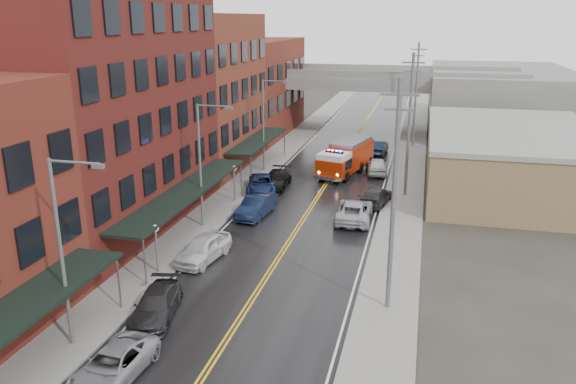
# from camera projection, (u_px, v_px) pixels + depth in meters

# --- Properties ---
(road) EXTENTS (11.00, 160.00, 0.02)m
(road) POSITION_uv_depth(u_px,v_px,m) (311.00, 208.00, 45.02)
(road) COLOR black
(road) RESTS_ON ground
(sidewalk_left) EXTENTS (3.00, 160.00, 0.15)m
(sidewalk_left) POSITION_uv_depth(u_px,v_px,m) (225.00, 201.00, 46.66)
(sidewalk_left) COLOR slate
(sidewalk_left) RESTS_ON ground
(sidewalk_right) EXTENTS (3.00, 160.00, 0.15)m
(sidewalk_right) POSITION_uv_depth(u_px,v_px,m) (403.00, 215.00, 43.34)
(sidewalk_right) COLOR slate
(sidewalk_right) RESTS_ON ground
(curb_left) EXTENTS (0.30, 160.00, 0.15)m
(curb_left) POSITION_uv_depth(u_px,v_px,m) (244.00, 202.00, 46.29)
(curb_left) COLOR gray
(curb_left) RESTS_ON ground
(curb_right) EXTENTS (0.30, 160.00, 0.15)m
(curb_right) POSITION_uv_depth(u_px,v_px,m) (381.00, 213.00, 43.71)
(curb_right) COLOR gray
(curb_right) RESTS_ON ground
(brick_building_b) EXTENTS (9.00, 20.00, 18.00)m
(brick_building_b) POSITION_uv_depth(u_px,v_px,m) (104.00, 103.00, 38.88)
(brick_building_b) COLOR #511615
(brick_building_b) RESTS_ON ground
(brick_building_c) EXTENTS (9.00, 15.00, 15.00)m
(brick_building_c) POSITION_uv_depth(u_px,v_px,m) (201.00, 93.00, 55.56)
(brick_building_c) COLOR maroon
(brick_building_c) RESTS_ON ground
(brick_building_far) EXTENTS (9.00, 20.00, 12.00)m
(brick_building_far) POSITION_uv_depth(u_px,v_px,m) (254.00, 88.00, 72.23)
(brick_building_far) COLOR maroon
(brick_building_far) RESTS_ON ground
(tan_building) EXTENTS (14.00, 22.00, 5.00)m
(tan_building) POSITION_uv_depth(u_px,v_px,m) (509.00, 160.00, 49.90)
(tan_building) COLOR brown
(tan_building) RESTS_ON ground
(right_far_block) EXTENTS (18.00, 30.00, 8.00)m
(right_far_block) POSITION_uv_depth(u_px,v_px,m) (498.00, 99.00, 76.81)
(right_far_block) COLOR slate
(right_far_block) RESTS_ON ground
(awning_1) EXTENTS (2.60, 18.00, 3.09)m
(awning_1) POSITION_uv_depth(u_px,v_px,m) (186.00, 191.00, 39.35)
(awning_1) COLOR black
(awning_1) RESTS_ON ground
(awning_2) EXTENTS (2.60, 13.00, 3.09)m
(awning_2) POSITION_uv_depth(u_px,v_px,m) (258.00, 140.00, 55.57)
(awning_2) COLOR black
(awning_2) RESTS_ON ground
(globe_lamp_1) EXTENTS (0.44, 0.44, 3.12)m
(globe_lamp_1) POSITION_uv_depth(u_px,v_px,m) (156.00, 238.00, 32.81)
(globe_lamp_1) COLOR #59595B
(globe_lamp_1) RESTS_ON ground
(globe_lamp_2) EXTENTS (0.44, 0.44, 3.12)m
(globe_lamp_2) POSITION_uv_depth(u_px,v_px,m) (234.00, 175.00, 45.79)
(globe_lamp_2) COLOR #59595B
(globe_lamp_2) RESTS_ON ground
(street_lamp_0) EXTENTS (2.64, 0.22, 9.00)m
(street_lamp_0) POSITION_uv_depth(u_px,v_px,m) (65.00, 243.00, 24.57)
(street_lamp_0) COLOR #59595B
(street_lamp_0) RESTS_ON ground
(street_lamp_1) EXTENTS (2.64, 0.22, 9.00)m
(street_lamp_1) POSITION_uv_depth(u_px,v_px,m) (203.00, 158.00, 39.41)
(street_lamp_1) COLOR #59595B
(street_lamp_1) RESTS_ON ground
(street_lamp_2) EXTENTS (2.64, 0.22, 9.00)m
(street_lamp_2) POSITION_uv_depth(u_px,v_px,m) (266.00, 120.00, 54.24)
(street_lamp_2) COLOR #59595B
(street_lamp_2) RESTS_ON ground
(utility_pole_0) EXTENTS (1.80, 0.24, 12.00)m
(utility_pole_0) POSITION_uv_depth(u_px,v_px,m) (394.00, 195.00, 27.60)
(utility_pole_0) COLOR #59595B
(utility_pole_0) RESTS_ON ground
(utility_pole_1) EXTENTS (1.80, 0.24, 12.00)m
(utility_pole_1) POSITION_uv_depth(u_px,v_px,m) (409.00, 123.00, 46.14)
(utility_pole_1) COLOR #59595B
(utility_pole_1) RESTS_ON ground
(utility_pole_2) EXTENTS (1.80, 0.24, 12.00)m
(utility_pole_2) POSITION_uv_depth(u_px,v_px,m) (416.00, 93.00, 64.68)
(utility_pole_2) COLOR #59595B
(utility_pole_2) RESTS_ON ground
(overpass) EXTENTS (40.00, 10.00, 7.50)m
(overpass) POSITION_uv_depth(u_px,v_px,m) (361.00, 87.00, 72.91)
(overpass) COLOR slate
(overpass) RESTS_ON ground
(fire_truck) EXTENTS (4.98, 8.95, 3.12)m
(fire_truck) POSITION_uv_depth(u_px,v_px,m) (346.00, 157.00, 54.52)
(fire_truck) COLOR #942106
(fire_truck) RESTS_ON ground
(parked_car_left_2) EXTENTS (2.48, 4.89, 1.33)m
(parked_car_left_2) POSITION_uv_depth(u_px,v_px,m) (113.00, 365.00, 23.56)
(parked_car_left_2) COLOR #919298
(parked_car_left_2) RESTS_ON ground
(parked_car_left_3) EXTENTS (2.85, 5.11, 1.40)m
(parked_car_left_3) POSITION_uv_depth(u_px,v_px,m) (156.00, 305.00, 28.43)
(parked_car_left_3) COLOR black
(parked_car_left_3) RESTS_ON ground
(parked_car_left_4) EXTENTS (2.66, 5.01, 1.62)m
(parked_car_left_4) POSITION_uv_depth(u_px,v_px,m) (203.00, 248.00, 35.14)
(parked_car_left_4) COLOR silver
(parked_car_left_4) RESTS_ON ground
(parked_car_left_5) EXTENTS (2.29, 5.10, 1.62)m
(parked_car_left_5) POSITION_uv_depth(u_px,v_px,m) (256.00, 206.00, 43.02)
(parked_car_left_5) COLOR #0E1933
(parked_car_left_5) RESTS_ON ground
(parked_car_left_6) EXTENTS (3.66, 5.79, 1.49)m
(parked_car_left_6) POSITION_uv_depth(u_px,v_px,m) (262.00, 184.00, 48.91)
(parked_car_left_6) COLOR navy
(parked_car_left_6) RESTS_ON ground
(parked_car_left_7) EXTENTS (2.28, 5.24, 1.50)m
(parked_car_left_7) POSITION_uv_depth(u_px,v_px,m) (276.00, 180.00, 50.19)
(parked_car_left_7) COLOR black
(parked_car_left_7) RESTS_ON ground
(parked_car_right_0) EXTENTS (2.78, 5.67, 1.55)m
(parked_car_right_0) POSITION_uv_depth(u_px,v_px,m) (354.00, 211.00, 42.12)
(parked_car_right_0) COLOR #ACAEB4
(parked_car_right_0) RESTS_ON ground
(parked_car_right_1) EXTENTS (2.81, 5.09, 1.40)m
(parked_car_right_1) POSITION_uv_depth(u_px,v_px,m) (376.00, 196.00, 45.76)
(parked_car_right_1) COLOR #242426
(parked_car_right_1) RESTS_ON ground
(parked_car_right_2) EXTENTS (2.40, 4.83, 1.58)m
(parked_car_right_2) POSITION_uv_depth(u_px,v_px,m) (377.00, 166.00, 54.77)
(parked_car_right_2) COLOR silver
(parked_car_right_2) RESTS_ON ground
(parked_car_right_3) EXTENTS (1.97, 4.88, 1.58)m
(parked_car_right_3) POSITION_uv_depth(u_px,v_px,m) (378.00, 147.00, 62.55)
(parked_car_right_3) COLOR black
(parked_car_right_3) RESTS_ON ground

